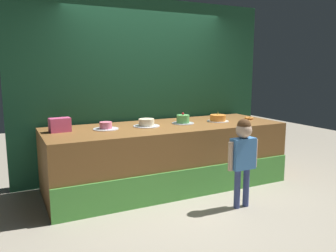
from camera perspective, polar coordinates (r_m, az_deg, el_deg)
The scene contains 10 objects.
ground_plane at distance 4.45m, azimuth 3.10°, elevation -12.11°, with size 12.00×12.00×0.00m, color #ADA38E.
stage_platform at distance 4.80m, azimuth -0.24°, elevation -5.03°, with size 3.31×1.19×0.87m.
curtain_backdrop at distance 5.28m, azimuth -3.54°, elevation 6.27°, with size 4.05×0.08×2.68m, color #19472D.
child_figure at distance 4.08m, azimuth 12.50°, elevation -4.09°, with size 0.41×0.19×1.07m.
pink_box at distance 4.42m, azimuth -17.72°, elevation 0.18°, with size 0.25×0.15×0.17m, color #E25287.
donut at distance 5.43m, azimuth 13.44°, elevation 1.29°, with size 0.14×0.14×0.03m, color orange.
cake_far_left at distance 4.47m, azimuth -10.41°, elevation -0.07°, with size 0.33×0.33×0.10m.
cake_center_left at distance 4.63m, azimuth -3.64°, elevation 0.49°, with size 0.36×0.36×0.10m.
cake_center_right at distance 4.86m, azimuth 2.52°, elevation 1.06°, with size 0.32×0.32×0.16m.
cake_far_right at distance 5.11m, azimuth 8.37°, elevation 1.28°, with size 0.32×0.32×0.15m.
Camera 1 is at (-2.04, -3.60, 1.64)m, focal length 36.28 mm.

